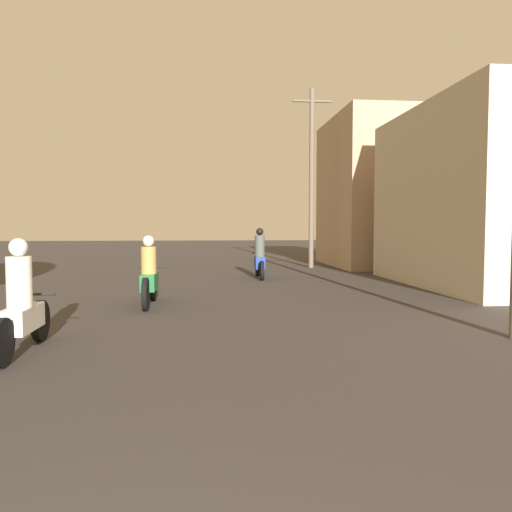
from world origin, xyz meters
The scene contains 5 objects.
motorcycle_white centered at (-1.94, 5.95, 0.61)m, with size 0.60×2.01×1.54m.
motorcycle_green centered at (-0.70, 9.91, 0.60)m, with size 0.60×2.12×1.50m.
motorcycle_blue centered at (2.25, 15.24, 0.66)m, with size 0.60×1.94×1.64m.
building_right_far centered at (7.92, 20.16, 3.16)m, with size 4.04×5.98×6.33m.
utility_pole_far centered at (4.81, 19.20, 3.78)m, with size 1.60×0.20×7.24m.
Camera 1 is at (0.50, -0.88, 1.69)m, focal length 35.00 mm.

